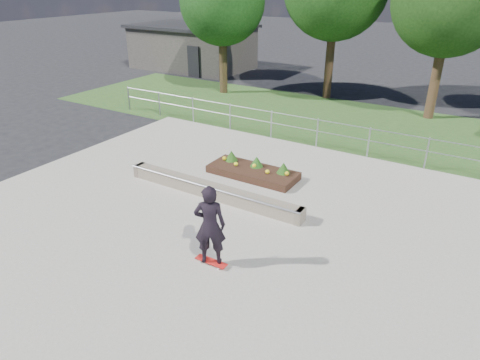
% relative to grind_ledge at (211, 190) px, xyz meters
% --- Properties ---
extents(ground, '(120.00, 120.00, 0.00)m').
position_rel_grind_ledge_xyz_m(ground, '(1.07, -1.92, -0.26)').
color(ground, black).
rests_on(ground, ground).
extents(grass_verge, '(30.00, 8.00, 0.02)m').
position_rel_grind_ledge_xyz_m(grass_verge, '(1.07, 9.08, -0.25)').
color(grass_verge, '#28471C').
rests_on(grass_verge, ground).
extents(concrete_slab, '(15.00, 15.00, 0.06)m').
position_rel_grind_ledge_xyz_m(concrete_slab, '(1.07, -1.92, -0.23)').
color(concrete_slab, gray).
rests_on(concrete_slab, ground).
extents(fence, '(20.06, 0.06, 1.20)m').
position_rel_grind_ledge_xyz_m(fence, '(1.07, 5.58, 0.51)').
color(fence, gray).
rests_on(fence, ground).
extents(building, '(8.40, 5.40, 3.00)m').
position_rel_grind_ledge_xyz_m(building, '(-12.93, 16.08, 1.25)').
color(building, '#322F2C').
rests_on(building, ground).
extents(tree_far_left, '(4.55, 4.55, 7.15)m').
position_rel_grind_ledge_xyz_m(tree_far_left, '(-6.93, 11.08, 4.59)').
color(tree_far_left, black).
rests_on(tree_far_left, ground).
extents(grind_ledge, '(6.00, 0.44, 0.43)m').
position_rel_grind_ledge_xyz_m(grind_ledge, '(0.00, 0.00, 0.00)').
color(grind_ledge, '#685B4C').
rests_on(grind_ledge, concrete_slab).
extents(planter_bed, '(3.00, 1.20, 0.61)m').
position_rel_grind_ledge_xyz_m(planter_bed, '(0.32, 1.99, -0.02)').
color(planter_bed, black).
rests_on(planter_bed, concrete_slab).
extents(skateboarder, '(0.84, 0.74, 2.01)m').
position_rel_grind_ledge_xyz_m(skateboarder, '(1.93, -2.76, 0.84)').
color(skateboarder, silver).
rests_on(skateboarder, concrete_slab).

